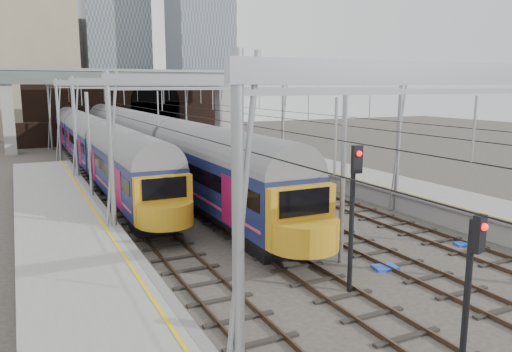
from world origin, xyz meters
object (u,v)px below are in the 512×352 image
signal_near_left (470,287)px  train_main (124,133)px  train_second (90,141)px  signal_near_centre (353,202)px

signal_near_left → train_main: bearing=73.2°
train_second → signal_near_left: (2.93, -38.82, 0.43)m
signal_near_left → signal_near_centre: size_ratio=0.86×
train_main → signal_near_centre: 37.34m
train_main → train_second: train_main is taller
train_second → signal_near_centre: signal_near_centre is taller
train_main → signal_near_left: 43.80m
train_main → signal_near_centre: bearing=-89.2°
train_main → signal_near_left: train_main is taller
signal_near_centre → train_main: bearing=90.5°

